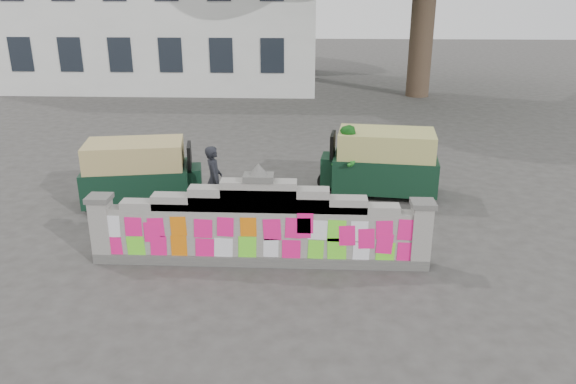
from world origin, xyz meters
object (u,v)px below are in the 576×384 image
Objects in this scene: cyclist_bike at (215,203)px; cyclist_rider at (215,190)px; rickshaw_right at (382,162)px; pedestrian at (346,163)px; rickshaw_left at (140,173)px.

cyclist_rider is at bearing -0.00° from cyclist_bike.
cyclist_bike is at bearing 33.19° from rickshaw_right.
cyclist_rider is at bearing -69.41° from pedestrian.
rickshaw_left is 5.99m from rickshaw_right.
cyclist_rider is 4.40m from rickshaw_right.
rickshaw_right reaches higher than cyclist_bike.
rickshaw_right is at bearing 101.07° from pedestrian.
pedestrian is (3.01, 1.66, 0.17)m from cyclist_rider.
cyclist_bike is 1.12× the size of cyclist_rider.
rickshaw_left is at bearing -90.05° from pedestrian.
rickshaw_right reaches higher than rickshaw_left.
rickshaw_right is at bearing -0.26° from rickshaw_left.
rickshaw_right is at bearing -75.65° from cyclist_rider.
cyclist_bike is at bearing -69.41° from pedestrian.
rickshaw_right reaches higher than cyclist_rider.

